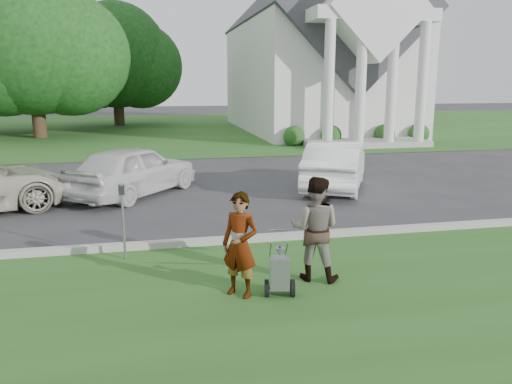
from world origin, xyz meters
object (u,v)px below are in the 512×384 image
object	(u,v)px
tree_left	(32,47)
person_left	(240,246)
striping_cart	(280,274)
tree_back	(116,60)
parking_meter_near	(123,212)
car_d	(336,165)
church	(316,38)
car_b	(133,170)
person_right	(315,229)

from	to	relation	value
tree_left	person_left	world-z (taller)	tree_left
striping_cart	tree_left	bearing A→B (deg)	119.99
tree_back	parking_meter_near	xyz separation A→B (m)	(1.81, -29.95, -3.83)
tree_back	car_d	bearing A→B (deg)	-72.46
tree_back	car_d	size ratio (longest dim) A/B	2.17
church	car_b	xyz separation A→B (m)	(-11.19, -17.65, -5.21)
tree_back	church	bearing A→B (deg)	-27.85
car_d	car_b	bearing A→B (deg)	24.19
church	striping_cart	xyz separation A→B (m)	(-8.82, -25.20, -5.58)
parking_meter_near	person_right	bearing A→B (deg)	-27.15
striping_cart	person_right	size ratio (longest dim) A/B	0.56
church	person_left	world-z (taller)	church
car_d	parking_meter_near	bearing A→B (deg)	67.22
church	car_b	bearing A→B (deg)	-122.38
church	car_d	bearing A→B (deg)	-106.20
striping_cart	car_d	xyz separation A→B (m)	(3.63, 7.34, 0.37)
car_d	tree_left	bearing A→B (deg)	-28.51
car_b	church	bearing A→B (deg)	-84.06
tree_left	car_b	bearing A→B (deg)	-70.59
striping_cart	person_left	xyz separation A→B (m)	(-0.58, 0.14, 0.44)
person_left	tree_back	bearing A→B (deg)	136.83
tree_left	person_left	bearing A→B (deg)	-72.37
striping_cart	person_left	bearing A→B (deg)	177.80
church	person_right	bearing A→B (deg)	-108.19
car_b	car_d	distance (m)	6.00
person_left	person_right	xyz separation A→B (m)	(1.30, 0.40, 0.06)
striping_cart	parking_meter_near	size ratio (longest dim) A/B	0.67
tree_left	tree_back	world-z (taller)	tree_left
car_b	tree_left	bearing A→B (deg)	-32.27
church	tree_back	xyz separation A→B (m)	(-13.01, 6.87, -1.21)
church	striping_cart	world-z (taller)	church
church	striping_cart	bearing A→B (deg)	-109.30
parking_meter_near	car_b	world-z (taller)	car_b
person_right	tree_left	bearing A→B (deg)	-43.31
person_right	car_b	size ratio (longest dim) A/B	0.40
person_left	car_b	size ratio (longest dim) A/B	0.37
person_right	parking_meter_near	xyz separation A→B (m)	(-3.09, 1.59, 0.04)
tree_left	tree_back	xyz separation A→B (m)	(4.00, 8.00, -0.38)
church	tree_left	world-z (taller)	church
tree_back	car_b	xyz separation A→B (m)	(1.82, -24.52, -3.99)
tree_back	parking_meter_near	distance (m)	30.25
person_right	parking_meter_near	size ratio (longest dim) A/B	1.20
person_right	car_b	bearing A→B (deg)	-40.31
person_left	parking_meter_near	distance (m)	2.68
church	parking_meter_near	distance (m)	26.14
tree_left	tree_back	bearing A→B (deg)	63.43
tree_back	person_left	world-z (taller)	tree_back
person_right	car_b	distance (m)	7.67
person_right	parking_meter_near	distance (m)	3.48
person_right	parking_meter_near	bearing A→B (deg)	-1.19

